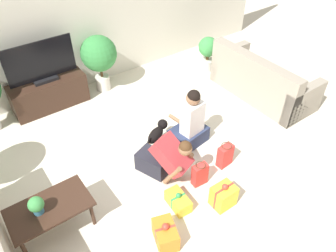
{
  "coord_description": "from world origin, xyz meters",
  "views": [
    {
      "loc": [
        -1.78,
        -2.56,
        3.41
      ],
      "look_at": [
        0.27,
        0.28,
        0.45
      ],
      "focal_mm": 35.0,
      "sensor_mm": 36.0,
      "label": 1
    }
  ],
  "objects_px": {
    "person_sitting": "(190,124)",
    "gift_bag_b": "(200,174)",
    "gift_box_c": "(165,234)",
    "tabletop_plant": "(36,205)",
    "potted_plant_back_right": "(99,56)",
    "dog": "(157,133)",
    "person_kneeling": "(165,158)",
    "potted_plant_corner_right": "(208,51)",
    "sofa_right": "(261,81)",
    "tv_console": "(49,93)",
    "gift_box_a": "(178,201)",
    "tv": "(41,64)",
    "gift_bag_a": "(225,155)",
    "gift_box_b": "(223,196)",
    "coffee_table": "(50,210)"
  },
  "relations": [
    {
      "from": "dog",
      "to": "gift_box_b",
      "type": "height_order",
      "value": "gift_box_b"
    },
    {
      "from": "dog",
      "to": "gift_bag_a",
      "type": "bearing_deg",
      "value": -177.16
    },
    {
      "from": "person_kneeling",
      "to": "gift_box_a",
      "type": "xyz_separation_m",
      "value": [
        -0.16,
        -0.51,
        -0.24
      ]
    },
    {
      "from": "gift_box_c",
      "to": "gift_bag_b",
      "type": "height_order",
      "value": "gift_bag_b"
    },
    {
      "from": "potted_plant_back_right",
      "to": "dog",
      "type": "relative_size",
      "value": 2.0
    },
    {
      "from": "tv_console",
      "to": "gift_box_c",
      "type": "xyz_separation_m",
      "value": [
        0.09,
        -3.25,
        -0.13
      ]
    },
    {
      "from": "coffee_table",
      "to": "gift_bag_a",
      "type": "height_order",
      "value": "coffee_table"
    },
    {
      "from": "gift_box_a",
      "to": "potted_plant_corner_right",
      "type": "bearing_deg",
      "value": 42.99
    },
    {
      "from": "tv",
      "to": "tabletop_plant",
      "type": "relative_size",
      "value": 4.95
    },
    {
      "from": "tv_console",
      "to": "person_sitting",
      "type": "relative_size",
      "value": 1.29
    },
    {
      "from": "gift_bag_b",
      "to": "gift_bag_a",
      "type": "bearing_deg",
      "value": 6.22
    },
    {
      "from": "gift_box_c",
      "to": "gift_bag_b",
      "type": "xyz_separation_m",
      "value": [
        0.86,
        0.43,
        0.04
      ]
    },
    {
      "from": "person_sitting",
      "to": "tv",
      "type": "bearing_deg",
      "value": -65.71
    },
    {
      "from": "tv",
      "to": "gift_box_b",
      "type": "relative_size",
      "value": 3.03
    },
    {
      "from": "sofa_right",
      "to": "potted_plant_corner_right",
      "type": "bearing_deg",
      "value": 6.64
    },
    {
      "from": "tv",
      "to": "gift_box_c",
      "type": "bearing_deg",
      "value": -88.39
    },
    {
      "from": "sofa_right",
      "to": "gift_bag_a",
      "type": "height_order",
      "value": "sofa_right"
    },
    {
      "from": "dog",
      "to": "gift_box_a",
      "type": "distance_m",
      "value": 1.18
    },
    {
      "from": "potted_plant_back_right",
      "to": "dog",
      "type": "xyz_separation_m",
      "value": [
        -0.03,
        -1.81,
        -0.47
      ]
    },
    {
      "from": "potted_plant_corner_right",
      "to": "gift_box_a",
      "type": "bearing_deg",
      "value": -137.01
    },
    {
      "from": "person_kneeling",
      "to": "gift_box_a",
      "type": "relative_size",
      "value": 2.28
    },
    {
      "from": "person_kneeling",
      "to": "gift_bag_b",
      "type": "relative_size",
      "value": 2.38
    },
    {
      "from": "sofa_right",
      "to": "gift_box_a",
      "type": "distance_m",
      "value": 2.87
    },
    {
      "from": "tabletop_plant",
      "to": "person_kneeling",
      "type": "bearing_deg",
      "value": -2.49
    },
    {
      "from": "gift_bag_b",
      "to": "tabletop_plant",
      "type": "relative_size",
      "value": 1.57
    },
    {
      "from": "potted_plant_corner_right",
      "to": "dog",
      "type": "relative_size",
      "value": 1.3
    },
    {
      "from": "sofa_right",
      "to": "coffee_table",
      "type": "xyz_separation_m",
      "value": [
        -4.0,
        -0.48,
        0.07
      ]
    },
    {
      "from": "potted_plant_corner_right",
      "to": "person_sitting",
      "type": "height_order",
      "value": "person_sitting"
    },
    {
      "from": "tv",
      "to": "tabletop_plant",
      "type": "distance_m",
      "value": 2.58
    },
    {
      "from": "gift_box_c",
      "to": "tabletop_plant",
      "type": "xyz_separation_m",
      "value": [
        -1.05,
        0.88,
        0.41
      ]
    },
    {
      "from": "tv",
      "to": "person_sitting",
      "type": "bearing_deg",
      "value": -57.58
    },
    {
      "from": "tv_console",
      "to": "tabletop_plant",
      "type": "bearing_deg",
      "value": -112.0
    },
    {
      "from": "tv_console",
      "to": "person_kneeling",
      "type": "distance_m",
      "value": 2.53
    },
    {
      "from": "gift_box_c",
      "to": "tabletop_plant",
      "type": "relative_size",
      "value": 1.8
    },
    {
      "from": "dog",
      "to": "gift_bag_a",
      "type": "height_order",
      "value": "gift_bag_a"
    },
    {
      "from": "gift_box_a",
      "to": "gift_box_c",
      "type": "distance_m",
      "value": 0.51
    },
    {
      "from": "person_sitting",
      "to": "gift_box_b",
      "type": "bearing_deg",
      "value": 63.34
    },
    {
      "from": "sofa_right",
      "to": "potted_plant_back_right",
      "type": "distance_m",
      "value": 2.88
    },
    {
      "from": "person_sitting",
      "to": "coffee_table",
      "type": "bearing_deg",
      "value": -1.68
    },
    {
      "from": "tv",
      "to": "sofa_right",
      "type": "bearing_deg",
      "value": -30.9
    },
    {
      "from": "person_kneeling",
      "to": "gift_box_a",
      "type": "height_order",
      "value": "person_kneeling"
    },
    {
      "from": "gift_bag_a",
      "to": "gift_bag_b",
      "type": "height_order",
      "value": "gift_bag_a"
    },
    {
      "from": "coffee_table",
      "to": "dog",
      "type": "distance_m",
      "value": 1.87
    },
    {
      "from": "person_kneeling",
      "to": "gift_box_c",
      "type": "distance_m",
      "value": 1.01
    },
    {
      "from": "sofa_right",
      "to": "dog",
      "type": "xyz_separation_m",
      "value": [
        -2.21,
        0.02,
        -0.08
      ]
    },
    {
      "from": "gift_box_a",
      "to": "gift_bag_b",
      "type": "bearing_deg",
      "value": 15.9
    },
    {
      "from": "tv_console",
      "to": "person_kneeling",
      "type": "relative_size",
      "value": 1.49
    },
    {
      "from": "person_sitting",
      "to": "gift_bag_b",
      "type": "xyz_separation_m",
      "value": [
        -0.4,
        -0.7,
        -0.19
      ]
    },
    {
      "from": "potted_plant_corner_right",
      "to": "gift_box_a",
      "type": "relative_size",
      "value": 1.87
    },
    {
      "from": "tv_console",
      "to": "sofa_right",
      "type": "bearing_deg",
      "value": -30.9
    }
  ]
}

